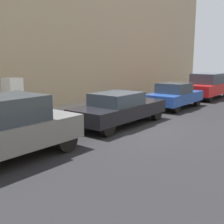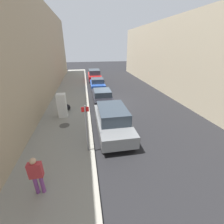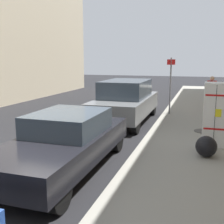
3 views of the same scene
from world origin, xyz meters
The scene contains 9 objects.
ground_plane centered at (0.00, 0.00, 0.00)m, with size 80.00×80.00×0.00m, color black.
sidewalk_slab centered at (-3.94, 0.00, 0.07)m, with size 3.75×44.00×0.13m, color gray.
discarded_refrigerator centered at (-4.17, -2.76, 1.05)m, with size 0.64×0.63×1.84m.
manhole_cover centered at (-3.94, -4.33, 0.14)m, with size 0.70×0.70×0.02m, color #47443F.
street_sign_post centered at (-2.39, -7.32, 1.57)m, with size 0.36×0.07×2.57m.
trash_bag centered at (-3.96, -1.61, 0.40)m, with size 0.55×0.55×0.55m, color black.
pedestrian_walking_far centered at (-4.26, -9.54, 1.08)m, with size 0.47×0.22×1.64m.
parked_suv_gray centered at (-0.75, -5.58, 0.92)m, with size 1.94×4.88×1.76m.
parked_sedan_dark centered at (-0.75, -0.03, 0.71)m, with size 1.79×4.64×1.38m.
Camera 3 is at (-3.76, 5.77, 2.62)m, focal length 45.00 mm.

